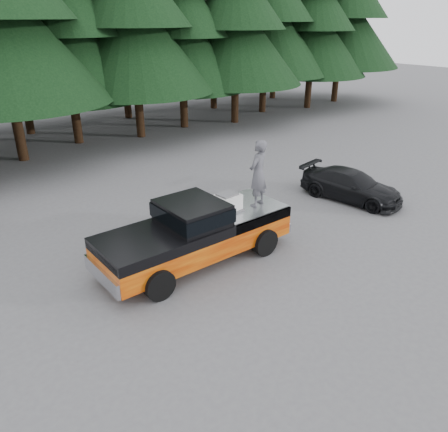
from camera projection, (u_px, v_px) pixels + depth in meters
ground at (211, 271)px, 12.49m from camera, size 120.00×120.00×0.00m
pickup_truck at (196, 241)px, 12.77m from camera, size 6.00×2.04×1.33m
truck_cab at (192, 212)px, 12.31m from camera, size 1.66×1.90×0.59m
air_compressor at (227, 203)px, 12.99m from camera, size 0.77×0.66×0.50m
man_on_bed at (258, 173)px, 13.09m from camera, size 0.87×0.71×2.05m
parked_car at (351, 185)px, 17.19m from camera, size 2.31×4.27×1.17m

